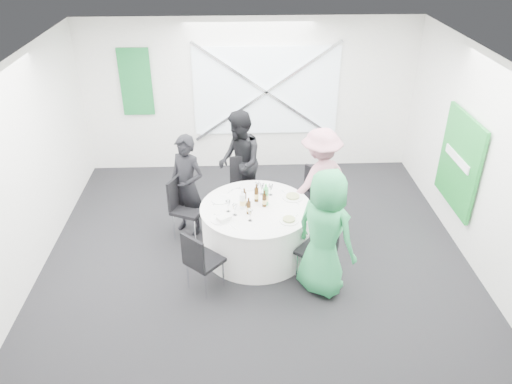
{
  "coord_description": "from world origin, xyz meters",
  "views": [
    {
      "loc": [
        -0.25,
        -5.69,
        4.39
      ],
      "look_at": [
        0.0,
        0.2,
        1.0
      ],
      "focal_mm": 35.0,
      "sensor_mm": 36.0,
      "label": 1
    }
  ],
  "objects_px": {
    "green_water_bottle": "(266,197)",
    "chair_front_left": "(200,258)",
    "chair_front_right": "(322,247)",
    "person_woman_green": "(325,233)",
    "banquet_table": "(256,230)",
    "person_woman_pink": "(320,180)",
    "clear_water_bottle": "(242,201)",
    "chair_back": "(244,182)",
    "chair_back_left": "(183,203)",
    "person_man_back": "(240,162)",
    "person_man_back_left": "(187,186)",
    "chair_back_right": "(309,192)"
  },
  "relations": [
    {
      "from": "green_water_bottle",
      "to": "chair_front_left",
      "type": "bearing_deg",
      "value": -135.1
    },
    {
      "from": "chair_front_right",
      "to": "chair_front_left",
      "type": "height_order",
      "value": "chair_front_right"
    },
    {
      "from": "person_woman_green",
      "to": "green_water_bottle",
      "type": "bearing_deg",
      "value": -7.24
    },
    {
      "from": "banquet_table",
      "to": "chair_front_right",
      "type": "xyz_separation_m",
      "value": [
        0.82,
        -0.69,
        0.17
      ]
    },
    {
      "from": "chair_front_right",
      "to": "person_woman_pink",
      "type": "bearing_deg",
      "value": -146.69
    },
    {
      "from": "clear_water_bottle",
      "to": "chair_back",
      "type": "bearing_deg",
      "value": 87.93
    },
    {
      "from": "chair_back",
      "to": "chair_back_left",
      "type": "bearing_deg",
      "value": -154.31
    },
    {
      "from": "person_man_back",
      "to": "clear_water_bottle",
      "type": "height_order",
      "value": "person_man_back"
    },
    {
      "from": "chair_front_right",
      "to": "person_woman_green",
      "type": "bearing_deg",
      "value": 39.71
    },
    {
      "from": "chair_front_left",
      "to": "person_woman_pink",
      "type": "height_order",
      "value": "person_woman_pink"
    },
    {
      "from": "person_man_back_left",
      "to": "chair_front_right",
      "type": "bearing_deg",
      "value": -4.37
    },
    {
      "from": "banquet_table",
      "to": "chair_front_right",
      "type": "distance_m",
      "value": 1.09
    },
    {
      "from": "chair_back_right",
      "to": "person_man_back_left",
      "type": "relative_size",
      "value": 0.58
    },
    {
      "from": "person_man_back",
      "to": "clear_water_bottle",
      "type": "bearing_deg",
      "value": -8.54
    },
    {
      "from": "chair_front_right",
      "to": "chair_back_left",
      "type": "bearing_deg",
      "value": -81.87
    },
    {
      "from": "person_woman_pink",
      "to": "clear_water_bottle",
      "type": "xyz_separation_m",
      "value": [
        -1.17,
        -0.64,
        0.05
      ]
    },
    {
      "from": "banquet_table",
      "to": "person_woman_green",
      "type": "relative_size",
      "value": 0.9
    },
    {
      "from": "clear_water_bottle",
      "to": "person_woman_pink",
      "type": "bearing_deg",
      "value": 28.67
    },
    {
      "from": "chair_front_left",
      "to": "person_man_back",
      "type": "height_order",
      "value": "person_man_back"
    },
    {
      "from": "banquet_table",
      "to": "chair_front_left",
      "type": "height_order",
      "value": "chair_front_left"
    },
    {
      "from": "person_woman_pink",
      "to": "person_woman_green",
      "type": "height_order",
      "value": "person_woman_green"
    },
    {
      "from": "banquet_table",
      "to": "person_woman_pink",
      "type": "bearing_deg",
      "value": 32.18
    },
    {
      "from": "chair_front_left",
      "to": "person_woman_pink",
      "type": "distance_m",
      "value": 2.27
    },
    {
      "from": "chair_front_right",
      "to": "green_water_bottle",
      "type": "bearing_deg",
      "value": -97.65
    },
    {
      "from": "banquet_table",
      "to": "clear_water_bottle",
      "type": "distance_m",
      "value": 0.52
    },
    {
      "from": "green_water_bottle",
      "to": "person_man_back",
      "type": "bearing_deg",
      "value": 106.44
    },
    {
      "from": "chair_front_left",
      "to": "green_water_bottle",
      "type": "distance_m",
      "value": 1.3
    },
    {
      "from": "chair_back",
      "to": "person_man_back_left",
      "type": "height_order",
      "value": "person_man_back_left"
    },
    {
      "from": "person_man_back",
      "to": "chair_back_right",
      "type": "bearing_deg",
      "value": 56.23
    },
    {
      "from": "person_man_back_left",
      "to": "person_man_back",
      "type": "distance_m",
      "value": 1.02
    },
    {
      "from": "person_man_back_left",
      "to": "person_woman_green",
      "type": "xyz_separation_m",
      "value": [
        1.82,
        -1.42,
        0.07
      ]
    },
    {
      "from": "chair_back",
      "to": "green_water_bottle",
      "type": "height_order",
      "value": "green_water_bottle"
    },
    {
      "from": "banquet_table",
      "to": "chair_back_left",
      "type": "bearing_deg",
      "value": 155.52
    },
    {
      "from": "person_woman_pink",
      "to": "green_water_bottle",
      "type": "height_order",
      "value": "person_woman_pink"
    },
    {
      "from": "chair_back_left",
      "to": "person_woman_green",
      "type": "relative_size",
      "value": 0.55
    },
    {
      "from": "chair_front_right",
      "to": "person_woman_pink",
      "type": "relative_size",
      "value": 0.57
    },
    {
      "from": "person_man_back_left",
      "to": "person_man_back",
      "type": "relative_size",
      "value": 0.94
    },
    {
      "from": "clear_water_bottle",
      "to": "person_man_back",
      "type": "bearing_deg",
      "value": 91.06
    },
    {
      "from": "chair_back_right",
      "to": "person_woman_green",
      "type": "height_order",
      "value": "person_woman_green"
    },
    {
      "from": "chair_back_right",
      "to": "chair_front_left",
      "type": "bearing_deg",
      "value": -86.96
    },
    {
      "from": "person_man_back",
      "to": "person_man_back_left",
      "type": "bearing_deg",
      "value": -60.37
    },
    {
      "from": "person_woman_pink",
      "to": "banquet_table",
      "type": "bearing_deg",
      "value": 0.0
    },
    {
      "from": "chair_back_right",
      "to": "banquet_table",
      "type": "bearing_deg",
      "value": -90.0
    },
    {
      "from": "chair_back_left",
      "to": "person_woman_green",
      "type": "xyz_separation_m",
      "value": [
        1.89,
        -1.31,
        0.3
      ]
    },
    {
      "from": "chair_back_right",
      "to": "chair_front_left",
      "type": "relative_size",
      "value": 1.03
    },
    {
      "from": "banquet_table",
      "to": "chair_back_right",
      "type": "distance_m",
      "value": 1.16
    },
    {
      "from": "person_woman_pink",
      "to": "green_water_bottle",
      "type": "bearing_deg",
      "value": 1.23
    },
    {
      "from": "chair_back_right",
      "to": "person_man_back_left",
      "type": "height_order",
      "value": "person_man_back_left"
    },
    {
      "from": "chair_back_left",
      "to": "person_man_back",
      "type": "distance_m",
      "value": 1.17
    },
    {
      "from": "chair_front_left",
      "to": "person_man_back_left",
      "type": "xyz_separation_m",
      "value": [
        -0.25,
        1.42,
        0.27
      ]
    }
  ]
}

